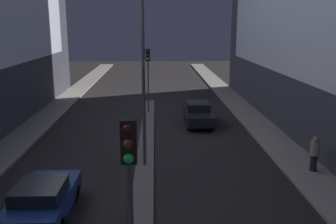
# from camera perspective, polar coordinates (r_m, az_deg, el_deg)

# --- Properties ---
(median_strip) EXTENTS (0.87, 28.64, 0.12)m
(median_strip) POSITION_cam_1_polar(r_m,az_deg,el_deg) (19.28, -3.47, -6.97)
(median_strip) COLOR #66605B
(median_strip) RESTS_ON ground
(traffic_light_near) EXTENTS (0.32, 0.42, 4.80)m
(traffic_light_near) POSITION_cam_1_polar(r_m,az_deg,el_deg) (7.76, -5.86, -10.41)
(traffic_light_near) COLOR #4C4C51
(traffic_light_near) RESTS_ON median_strip
(traffic_light_mid) EXTENTS (0.32, 0.42, 4.80)m
(traffic_light_mid) POSITION_cam_1_polar(r_m,az_deg,el_deg) (28.16, -3.07, 6.98)
(traffic_light_mid) COLOR #4C4C51
(traffic_light_mid) RESTS_ON median_strip
(street_lamp) EXTENTS (0.54, 0.54, 8.62)m
(street_lamp) POSITION_cam_1_polar(r_m,az_deg,el_deg) (17.00, -3.85, 10.84)
(street_lamp) COLOR #4C4C51
(street_lamp) RESTS_ON median_strip
(car_left_lane) EXTENTS (1.90, 4.16, 1.42)m
(car_left_lane) POSITION_cam_1_polar(r_m,az_deg,el_deg) (14.17, -18.54, -12.50)
(car_left_lane) COLOR navy
(car_left_lane) RESTS_ON ground
(car_right_lane) EXTENTS (1.74, 4.24, 1.49)m
(car_right_lane) POSITION_cam_1_polar(r_m,az_deg,el_deg) (25.53, 4.63, -0.26)
(car_right_lane) COLOR black
(car_right_lane) RESTS_ON ground
(pedestrian_on_right_sidewalk) EXTENTS (0.42, 0.42, 1.66)m
(pedestrian_on_right_sidewalk) POSITION_cam_1_polar(r_m,az_deg,el_deg) (18.42, 21.42, -5.83)
(pedestrian_on_right_sidewalk) COLOR black
(pedestrian_on_right_sidewalk) RESTS_ON sidewalk_right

